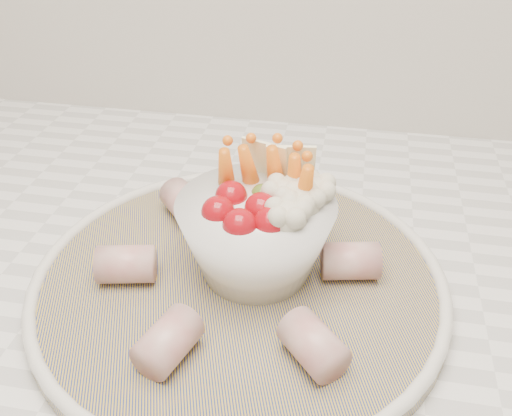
# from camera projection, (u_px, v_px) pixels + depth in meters

# --- Properties ---
(serving_platter) EXTENTS (0.49, 0.49, 0.02)m
(serving_platter) POSITION_uv_depth(u_px,v_px,m) (239.00, 280.00, 0.53)
(serving_platter) COLOR navy
(serving_platter) RESTS_ON kitchen_counter
(veggie_bowl) EXTENTS (0.14, 0.14, 0.12)m
(veggie_bowl) POSITION_uv_depth(u_px,v_px,m) (259.00, 229.00, 0.51)
(veggie_bowl) COLOR white
(veggie_bowl) RESTS_ON serving_platter
(cured_meat_rolls) EXTENTS (0.26, 0.27, 0.03)m
(cured_meat_rolls) POSITION_uv_depth(u_px,v_px,m) (239.00, 263.00, 0.52)
(cured_meat_rolls) COLOR #A74D4C
(cured_meat_rolls) RESTS_ON serving_platter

